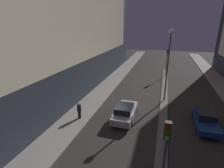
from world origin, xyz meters
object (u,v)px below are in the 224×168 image
at_px(traffic_light_near, 166,147).
at_px(street_lamp, 169,55).
at_px(pedestrian_on_left_sidewalk, 79,110).
at_px(traffic_light_mid, 167,57).
at_px(car_left_lane, 125,112).
at_px(car_right_lane, 205,119).

xyz_separation_m(traffic_light_near, street_lamp, (0.00, 14.24, 2.19)).
bearing_deg(traffic_light_near, pedestrian_on_left_sidewalk, 139.80).
height_order(traffic_light_mid, car_left_lane, traffic_light_mid).
relative_size(traffic_light_mid, pedestrian_on_left_sidewalk, 2.93).
bearing_deg(pedestrian_on_left_sidewalk, traffic_light_mid, 66.01).
distance_m(traffic_light_mid, pedestrian_on_left_sidewalk, 20.58).
xyz_separation_m(traffic_light_mid, car_left_lane, (-3.84, -17.20, -2.98)).
bearing_deg(traffic_light_mid, pedestrian_on_left_sidewalk, -113.99).
distance_m(car_left_lane, car_right_lane, 7.72).
xyz_separation_m(car_left_lane, pedestrian_on_left_sidewalk, (-4.45, -1.43, 0.22)).
bearing_deg(car_right_lane, traffic_light_mid, 103.20).
distance_m(traffic_light_near, street_lamp, 14.40).
relative_size(car_right_lane, pedestrian_on_left_sidewalk, 2.83).
distance_m(traffic_light_near, traffic_light_mid, 25.63).
height_order(street_lamp, pedestrian_on_left_sidewalk, street_lamp).
relative_size(street_lamp, pedestrian_on_left_sidewalk, 5.11).
bearing_deg(pedestrian_on_left_sidewalk, car_left_lane, 17.79).
xyz_separation_m(traffic_light_mid, car_right_lane, (3.84, -16.36, -3.03)).
bearing_deg(street_lamp, traffic_light_mid, 90.00).
bearing_deg(traffic_light_mid, traffic_light_near, -90.00).
bearing_deg(car_right_lane, street_lamp, 127.72).
distance_m(traffic_light_near, car_right_lane, 10.49).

